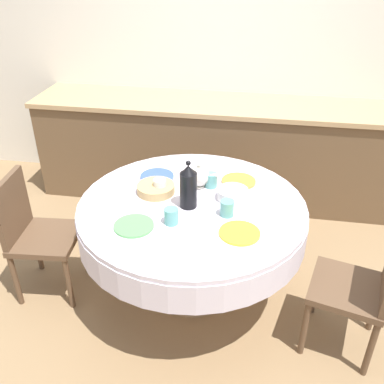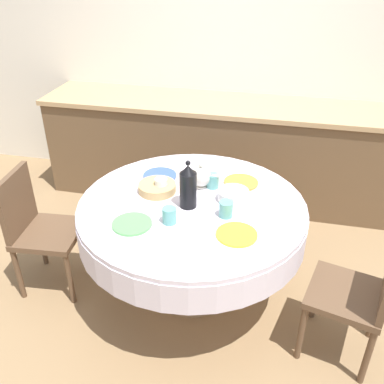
% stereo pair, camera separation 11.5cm
% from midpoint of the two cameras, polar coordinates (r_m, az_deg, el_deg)
% --- Properties ---
extents(ground_plane, '(12.00, 12.00, 0.00)m').
position_cam_midpoint_polar(ground_plane, '(3.02, -1.12, -13.43)').
color(ground_plane, '#8E704C').
extents(wall_back, '(7.00, 0.05, 2.60)m').
position_cam_midpoint_polar(wall_back, '(3.95, 3.53, 18.89)').
color(wall_back, silver).
rests_on(wall_back, ground_plane).
extents(kitchen_counter, '(3.24, 0.64, 0.90)m').
position_cam_midpoint_polar(kitchen_counter, '(3.90, 2.57, 5.61)').
color(kitchen_counter, brown).
rests_on(kitchen_counter, ground_plane).
extents(dining_table, '(1.38, 1.38, 0.73)m').
position_cam_midpoint_polar(dining_table, '(2.63, -1.26, -3.80)').
color(dining_table, tan).
rests_on(dining_table, ground_plane).
extents(chair_left, '(0.49, 0.49, 0.85)m').
position_cam_midpoint_polar(chair_left, '(2.54, 20.69, -11.48)').
color(chair_left, brown).
rests_on(chair_left, ground_plane).
extents(chair_right, '(0.43, 0.43, 0.85)m').
position_cam_midpoint_polar(chair_right, '(2.98, -21.37, -4.79)').
color(chair_right, brown).
rests_on(chair_right, ground_plane).
extents(plate_near_left, '(0.22, 0.22, 0.01)m').
position_cam_midpoint_polar(plate_near_left, '(2.39, -9.14, -4.49)').
color(plate_near_left, '#5BA85B').
rests_on(plate_near_left, dining_table).
extents(cup_near_left, '(0.08, 0.08, 0.09)m').
position_cam_midpoint_polar(cup_near_left, '(2.37, -4.18, -3.25)').
color(cup_near_left, '#5BA39E').
rests_on(cup_near_left, dining_table).
extents(plate_near_right, '(0.22, 0.22, 0.01)m').
position_cam_midpoint_polar(plate_near_right, '(2.31, 4.94, -5.50)').
color(plate_near_right, yellow).
rests_on(plate_near_right, dining_table).
extents(cup_near_right, '(0.08, 0.08, 0.09)m').
position_cam_midpoint_polar(cup_near_right, '(2.44, 3.34, -2.20)').
color(cup_near_right, '#5BA39E').
rests_on(cup_near_right, dining_table).
extents(plate_far_left, '(0.22, 0.22, 0.01)m').
position_cam_midpoint_polar(plate_far_left, '(2.86, -5.83, 2.07)').
color(plate_far_left, '#3856AD').
rests_on(plate_far_left, dining_table).
extents(cup_far_left, '(0.08, 0.08, 0.09)m').
position_cam_midpoint_polar(cup_far_left, '(2.66, -5.54, 0.76)').
color(cup_far_left, white).
rests_on(cup_far_left, dining_table).
extents(plate_far_right, '(0.22, 0.22, 0.01)m').
position_cam_midpoint_polar(plate_far_right, '(2.80, 5.06, 1.43)').
color(plate_far_right, orange).
rests_on(plate_far_right, dining_table).
extents(cup_far_right, '(0.08, 0.08, 0.09)m').
position_cam_midpoint_polar(cup_far_right, '(2.71, 1.34, 1.56)').
color(cup_far_right, '#5BA39E').
rests_on(cup_far_right, dining_table).
extents(coffee_carafe, '(0.10, 0.10, 0.30)m').
position_cam_midpoint_polar(coffee_carafe, '(2.47, -1.83, 0.70)').
color(coffee_carafe, black).
rests_on(coffee_carafe, dining_table).
extents(teapot, '(0.18, 0.13, 0.17)m').
position_cam_midpoint_polar(teapot, '(2.70, -0.24, 2.09)').
color(teapot, silver).
rests_on(teapot, dining_table).
extents(bread_basket, '(0.24, 0.24, 0.05)m').
position_cam_midpoint_polar(bread_basket, '(2.68, -6.07, 0.44)').
color(bread_basket, tan).
rests_on(bread_basket, dining_table).
extents(fruit_bowl, '(0.19, 0.19, 0.07)m').
position_cam_midpoint_polar(fruit_bowl, '(2.60, 4.18, -0.33)').
color(fruit_bowl, silver).
rests_on(fruit_bowl, dining_table).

